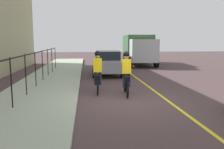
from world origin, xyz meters
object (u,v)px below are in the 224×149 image
at_px(cyclist_lead, 98,72).
at_px(cyclist_follow, 126,74).
at_px(parked_sedan_rear, 108,62).
at_px(box_truck_background, 139,48).

height_order(cyclist_lead, cyclist_follow, same).
xyz_separation_m(cyclist_lead, parked_sedan_rear, (5.76, -0.97, -0.09)).
height_order(cyclist_follow, box_truck_background, box_truck_background).
bearing_deg(parked_sedan_rear, box_truck_background, 154.72).
relative_size(cyclist_follow, parked_sedan_rear, 0.40).
distance_m(cyclist_lead, box_truck_background, 12.80).
distance_m(cyclist_lead, cyclist_follow, 1.29).
xyz_separation_m(cyclist_follow, box_truck_background, (12.56, -3.31, 0.64)).
bearing_deg(parked_sedan_rear, cyclist_follow, 5.78).
relative_size(cyclist_follow, box_truck_background, 0.27).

